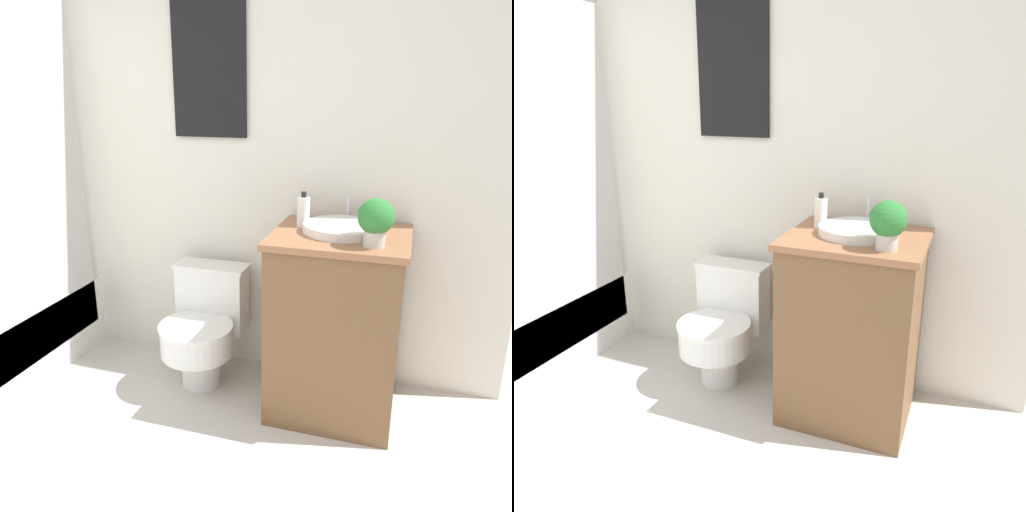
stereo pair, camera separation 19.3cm
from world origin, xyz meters
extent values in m
cube|color=silver|center=(0.00, 2.06, 1.25)|extent=(3.42, 0.05, 2.50)
cube|color=black|center=(0.16, 2.02, 1.62)|extent=(0.39, 0.02, 0.67)
cube|color=silver|center=(0.16, 2.02, 1.62)|extent=(0.36, 0.01, 0.64)
cylinder|color=white|center=(0.19, 1.72, 0.10)|extent=(0.20, 0.20, 0.21)
cylinder|color=white|center=(0.19, 1.68, 0.28)|extent=(0.37, 0.37, 0.14)
cylinder|color=white|center=(0.19, 1.68, 0.36)|extent=(0.38, 0.38, 0.02)
cube|color=white|center=(0.19, 1.91, 0.43)|extent=(0.38, 0.16, 0.35)
cube|color=white|center=(0.19, 1.91, 0.61)|extent=(0.40, 0.17, 0.02)
cube|color=brown|center=(0.90, 1.74, 0.43)|extent=(0.58, 0.53, 0.87)
cube|color=#9E6642|center=(0.90, 1.74, 0.88)|extent=(0.61, 0.56, 0.03)
cylinder|color=white|center=(0.90, 1.76, 0.92)|extent=(0.36, 0.36, 0.04)
cylinder|color=silver|center=(0.90, 1.96, 0.96)|extent=(0.02, 0.02, 0.13)
cylinder|color=silver|center=(0.71, 1.81, 0.97)|extent=(0.06, 0.06, 0.14)
cylinder|color=black|center=(0.71, 1.81, 1.05)|extent=(0.02, 0.02, 0.02)
cylinder|color=beige|center=(1.06, 1.58, 0.93)|extent=(0.09, 0.09, 0.07)
sphere|color=#2D7A33|center=(1.06, 1.58, 1.03)|extent=(0.15, 0.15, 0.15)
camera|label=1|loc=(1.19, -0.44, 1.50)|focal=35.00mm
camera|label=2|loc=(1.37, -0.37, 1.50)|focal=35.00mm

